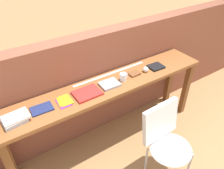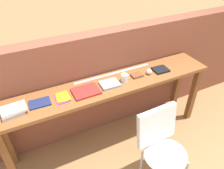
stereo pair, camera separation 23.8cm
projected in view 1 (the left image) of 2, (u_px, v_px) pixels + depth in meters
name	position (u px, v px, depth m)	size (l,w,h in m)	color
ground_plane	(123.00, 153.00, 2.73)	(40.00, 40.00, 0.00)	#9E7547
brick_wall_back	(95.00, 84.00, 2.77)	(6.00, 0.20, 1.36)	brown
sideboard	(110.00, 94.00, 2.51)	(2.50, 0.44, 0.88)	brown
chair_white_moulded	(167.00, 140.00, 2.23)	(0.45, 0.46, 0.89)	white
book_stack_leftmost	(15.00, 119.00, 1.93)	(0.24, 0.17, 0.06)	#9E9EA3
magazine_cycling	(42.00, 109.00, 2.08)	(0.20, 0.14, 0.02)	navy
pamphlet_pile_colourful	(64.00, 101.00, 2.17)	(0.14, 0.19, 0.01)	green
book_open_centre	(87.00, 93.00, 2.27)	(0.28, 0.21, 0.02)	red
book_grey_hardcover	(110.00, 84.00, 2.40)	(0.21, 0.17, 0.03)	#9E9EA3
mug	(123.00, 77.00, 2.46)	(0.11, 0.08, 0.09)	white
leather_journal_brown	(134.00, 74.00, 2.57)	(0.13, 0.10, 0.02)	brown
sports_ball_small	(146.00, 69.00, 2.61)	(0.07, 0.07, 0.07)	silver
book_repair_rightmost	(156.00, 67.00, 2.70)	(0.18, 0.15, 0.02)	black
ruler_metal_back_edge	(111.00, 73.00, 2.59)	(0.98, 0.03, 0.00)	silver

